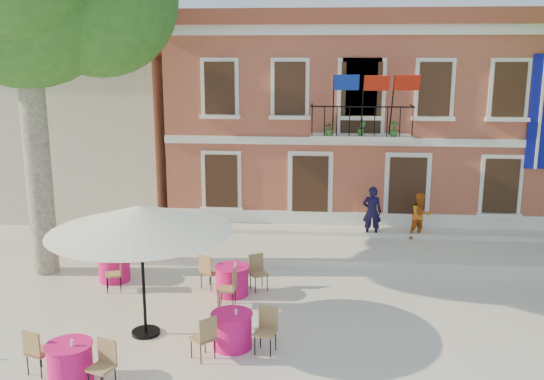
{
  "coord_description": "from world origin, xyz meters",
  "views": [
    {
      "loc": [
        0.86,
        -13.83,
        6.13
      ],
      "look_at": [
        -0.66,
        3.5,
        2.18
      ],
      "focal_mm": 40.0,
      "sensor_mm": 36.0,
      "label": 1
    }
  ],
  "objects_px": {
    "pedestrian_orange": "(421,216)",
    "cafe_table_1": "(232,328)",
    "patio_umbrella": "(140,219)",
    "cafe_table_0": "(70,361)",
    "cafe_table_3": "(114,266)",
    "pedestrian_navy": "(372,212)",
    "cafe_table_4": "(232,279)"
  },
  "relations": [
    {
      "from": "cafe_table_4",
      "to": "patio_umbrella",
      "type": "bearing_deg",
      "value": -123.24
    },
    {
      "from": "pedestrian_navy",
      "to": "cafe_table_3",
      "type": "xyz_separation_m",
      "value": [
        -7.26,
        -3.75,
        -0.71
      ]
    },
    {
      "from": "pedestrian_navy",
      "to": "cafe_table_1",
      "type": "relative_size",
      "value": 0.92
    },
    {
      "from": "cafe_table_1",
      "to": "cafe_table_4",
      "type": "distance_m",
      "value": 2.89
    },
    {
      "from": "pedestrian_orange",
      "to": "cafe_table_0",
      "type": "height_order",
      "value": "pedestrian_orange"
    },
    {
      "from": "pedestrian_orange",
      "to": "cafe_table_1",
      "type": "bearing_deg",
      "value": -147.59
    },
    {
      "from": "cafe_table_1",
      "to": "cafe_table_3",
      "type": "bearing_deg",
      "value": 136.97
    },
    {
      "from": "cafe_table_3",
      "to": "pedestrian_orange",
      "type": "bearing_deg",
      "value": 22.83
    },
    {
      "from": "patio_umbrella",
      "to": "pedestrian_orange",
      "type": "xyz_separation_m",
      "value": [
        6.99,
        6.82,
        -1.61
      ]
    },
    {
      "from": "cafe_table_3",
      "to": "cafe_table_4",
      "type": "xyz_separation_m",
      "value": [
        3.38,
        -0.71,
        0.01
      ]
    },
    {
      "from": "pedestrian_orange",
      "to": "cafe_table_1",
      "type": "relative_size",
      "value": 0.82
    },
    {
      "from": "pedestrian_orange",
      "to": "cafe_table_3",
      "type": "relative_size",
      "value": 0.76
    },
    {
      "from": "patio_umbrella",
      "to": "cafe_table_0",
      "type": "xyz_separation_m",
      "value": [
        -0.84,
        -2.08,
        -2.24
      ]
    },
    {
      "from": "pedestrian_navy",
      "to": "pedestrian_orange",
      "type": "distance_m",
      "value": 1.54
    },
    {
      "from": "cafe_table_0",
      "to": "cafe_table_3",
      "type": "bearing_deg",
      "value": 100.46
    },
    {
      "from": "pedestrian_navy",
      "to": "cafe_table_1",
      "type": "xyz_separation_m",
      "value": [
        -3.44,
        -7.31,
        -0.71
      ]
    },
    {
      "from": "pedestrian_orange",
      "to": "cafe_table_1",
      "type": "height_order",
      "value": "pedestrian_orange"
    },
    {
      "from": "patio_umbrella",
      "to": "cafe_table_1",
      "type": "bearing_deg",
      "value": -12.42
    },
    {
      "from": "patio_umbrella",
      "to": "cafe_table_1",
      "type": "xyz_separation_m",
      "value": [
        2.01,
        -0.44,
        -2.23
      ]
    },
    {
      "from": "pedestrian_orange",
      "to": "cafe_table_4",
      "type": "xyz_separation_m",
      "value": [
        -5.41,
        -4.41,
        -0.62
      ]
    },
    {
      "from": "cafe_table_0",
      "to": "cafe_table_1",
      "type": "xyz_separation_m",
      "value": [
        2.85,
        1.64,
        0.01
      ]
    },
    {
      "from": "patio_umbrella",
      "to": "cafe_table_1",
      "type": "distance_m",
      "value": 3.04
    },
    {
      "from": "cafe_table_1",
      "to": "pedestrian_navy",
      "type": "bearing_deg",
      "value": 64.8
    },
    {
      "from": "patio_umbrella",
      "to": "cafe_table_1",
      "type": "relative_size",
      "value": 2.19
    },
    {
      "from": "cafe_table_0",
      "to": "cafe_table_1",
      "type": "relative_size",
      "value": 1.07
    },
    {
      "from": "cafe_table_1",
      "to": "pedestrian_orange",
      "type": "bearing_deg",
      "value": 55.57
    },
    {
      "from": "pedestrian_navy",
      "to": "pedestrian_orange",
      "type": "relative_size",
      "value": 1.12
    },
    {
      "from": "pedestrian_navy",
      "to": "cafe_table_4",
      "type": "relative_size",
      "value": 0.89
    },
    {
      "from": "pedestrian_orange",
      "to": "cafe_table_3",
      "type": "xyz_separation_m",
      "value": [
        -8.79,
        -3.7,
        -0.63
      ]
    },
    {
      "from": "cafe_table_1",
      "to": "cafe_table_3",
      "type": "distance_m",
      "value": 5.22
    },
    {
      "from": "patio_umbrella",
      "to": "pedestrian_orange",
      "type": "height_order",
      "value": "patio_umbrella"
    },
    {
      "from": "pedestrian_navy",
      "to": "cafe_table_0",
      "type": "bearing_deg",
      "value": 60.89
    }
  ]
}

